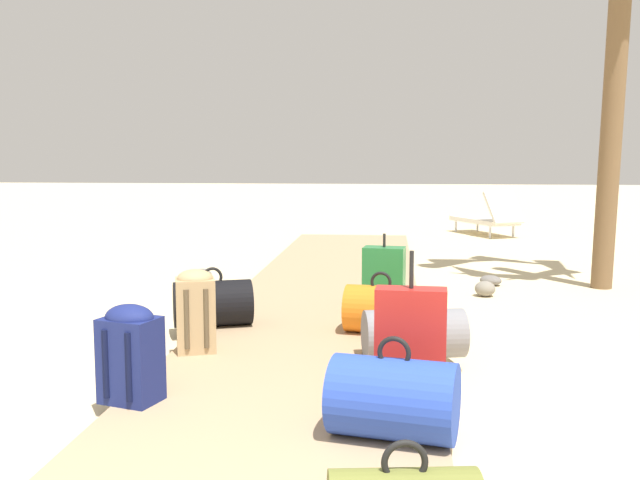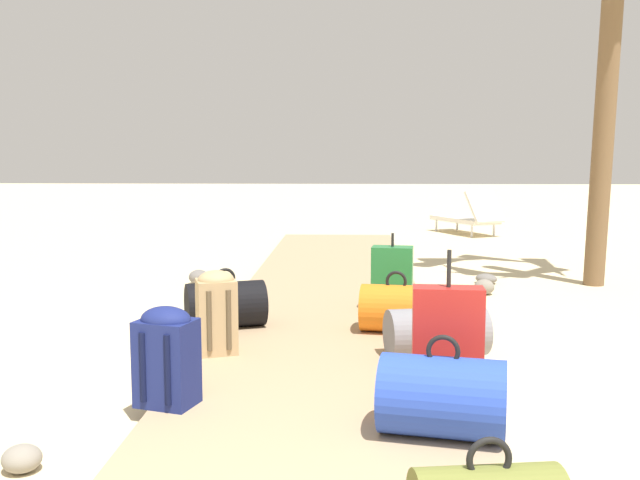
{
  "view_description": "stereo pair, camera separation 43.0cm",
  "coord_description": "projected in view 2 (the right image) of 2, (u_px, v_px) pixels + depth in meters",
  "views": [
    {
      "loc": [
        0.6,
        -1.64,
        1.44
      ],
      "look_at": [
        -0.12,
        5.76,
        0.55
      ],
      "focal_mm": 39.88,
      "sensor_mm": 36.0,
      "label": 1
    },
    {
      "loc": [
        0.17,
        -1.67,
        1.44
      ],
      "look_at": [
        -0.12,
        5.76,
        0.55
      ],
      "focal_mm": 39.88,
      "sensor_mm": 36.0,
      "label": 2
    }
  ],
  "objects": [
    {
      "name": "suitcase_red",
      "position": [
        447.0,
        344.0,
        3.93
      ],
      "size": [
        0.4,
        0.19,
        0.85
      ],
      "color": "red",
      "rests_on": "boardwalk"
    },
    {
      "name": "duffel_bag_black",
      "position": [
        226.0,
        304.0,
        5.63
      ],
      "size": [
        0.7,
        0.55,
        0.48
      ],
      "color": "black",
      "rests_on": "boardwalk"
    },
    {
      "name": "rock_left_near",
      "position": [
        199.0,
        277.0,
        7.97
      ],
      "size": [
        0.23,
        0.25,
        0.16
      ],
      "primitive_type": "ellipsoid",
      "rotation": [
        0.0,
        0.0,
        1.54
      ],
      "color": "slate",
      "rests_on": "ground"
    },
    {
      "name": "backpack_tan",
      "position": [
        216.0,
        310.0,
        4.88
      ],
      "size": [
        0.33,
        0.32,
        0.58
      ],
      "color": "tan",
      "rests_on": "boardwalk"
    },
    {
      "name": "rock_right_near",
      "position": [
        486.0,
        279.0,
        8.0
      ],
      "size": [
        0.33,
        0.32,
        0.11
      ],
      "primitive_type": "ellipsoid",
      "rotation": [
        0.0,
        0.0,
        0.85
      ],
      "color": "slate",
      "rests_on": "ground"
    },
    {
      "name": "duffel_bag_blue",
      "position": [
        442.0,
        396.0,
        3.44
      ],
      "size": [
        0.67,
        0.51,
        0.5
      ],
      "color": "#2847B7",
      "rests_on": "boardwalk"
    },
    {
      "name": "boardwalk",
      "position": [
        330.0,
        297.0,
        7.02
      ],
      "size": [
        1.79,
        10.47,
        0.08
      ],
      "primitive_type": "cube",
      "color": "tan",
      "rests_on": "ground"
    },
    {
      "name": "suitcase_green",
      "position": [
        392.0,
        278.0,
        6.23
      ],
      "size": [
        0.38,
        0.26,
        0.68
      ],
      "color": "#237538",
      "rests_on": "boardwalk"
    },
    {
      "name": "rock_left_mid",
      "position": [
        22.0,
        459.0,
        3.24
      ],
      "size": [
        0.23,
        0.22,
        0.13
      ],
      "primitive_type": "ellipsoid",
      "rotation": [
        0.0,
        0.0,
        1.23
      ],
      "color": "gray",
      "rests_on": "ground"
    },
    {
      "name": "duffel_bag_orange",
      "position": [
        396.0,
        308.0,
        5.48
      ],
      "size": [
        0.59,
        0.44,
        0.48
      ],
      "color": "orange",
      "rests_on": "boardwalk"
    },
    {
      "name": "lounge_chair",
      "position": [
        469.0,
        216.0,
        12.94
      ],
      "size": [
        1.21,
        1.62,
        0.82
      ],
      "color": "white",
      "rests_on": "ground"
    },
    {
      "name": "rock_right_mid",
      "position": [
        484.0,
        287.0,
        7.37
      ],
      "size": [
        0.23,
        0.23,
        0.16
      ],
      "primitive_type": "ellipsoid",
      "rotation": [
        0.0,
        0.0,
        1.44
      ],
      "color": "gray",
      "rests_on": "ground"
    },
    {
      "name": "ground_plane",
      "position": [
        327.0,
        327.0,
        5.99
      ],
      "size": [
        60.0,
        60.0,
        0.0
      ],
      "primitive_type": "plane",
      "color": "beige"
    },
    {
      "name": "duffel_bag_grey",
      "position": [
        437.0,
        332.0,
        4.81
      ],
      "size": [
        0.72,
        0.46,
        0.44
      ],
      "color": "slate",
      "rests_on": "boardwalk"
    },
    {
      "name": "backpack_navy",
      "position": [
        166.0,
        354.0,
        3.86
      ],
      "size": [
        0.36,
        0.31,
        0.55
      ],
      "color": "navy",
      "rests_on": "boardwalk"
    }
  ]
}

